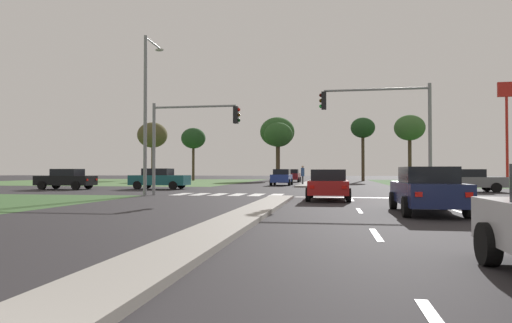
{
  "coord_description": "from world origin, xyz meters",
  "views": [
    {
      "loc": [
        2.55,
        -1.02,
        1.4
      ],
      "look_at": [
        -2.27,
        27.3,
        2.01
      ],
      "focal_mm": 31.36,
      "sensor_mm": 36.0,
      "label": 1
    }
  ],
  "objects_px": {
    "car_grey_fourth": "(469,180)",
    "treeline_fourth": "(278,135)",
    "car_teal_second": "(159,179)",
    "traffic_signal_near_right": "(389,119)",
    "car_navy_near": "(427,190)",
    "treeline_second": "(193,139)",
    "car_red_seventh": "(328,184)",
    "street_lamp_second": "(147,106)",
    "traffic_signal_near_left": "(186,131)",
    "treeline_sixth": "(410,128)",
    "car_blue_eighth": "(282,177)",
    "treeline_fifth": "(363,129)",
    "treeline_third": "(277,132)",
    "car_black_fifth": "(66,179)",
    "car_maroon_third": "(292,176)",
    "fastfood_pole_sign": "(507,109)",
    "treeline_near": "(152,135)",
    "pedestrian_at_median": "(303,173)"
  },
  "relations": [
    {
      "from": "car_grey_fourth",
      "to": "treeline_fourth",
      "type": "xyz_separation_m",
      "value": [
        -16.83,
        32.7,
        5.86
      ]
    },
    {
      "from": "car_teal_second",
      "to": "traffic_signal_near_right",
      "type": "xyz_separation_m",
      "value": [
        16.2,
        -8.52,
        3.37
      ]
    },
    {
      "from": "car_teal_second",
      "to": "car_grey_fourth",
      "type": "xyz_separation_m",
      "value": [
        22.34,
        -0.86,
        -0.04
      ]
    },
    {
      "from": "car_navy_near",
      "to": "treeline_second",
      "type": "distance_m",
      "value": 53.15
    },
    {
      "from": "car_navy_near",
      "to": "treeline_fourth",
      "type": "distance_m",
      "value": 50.77
    },
    {
      "from": "car_red_seventh",
      "to": "street_lamp_second",
      "type": "distance_m",
      "value": 11.59
    },
    {
      "from": "car_red_seventh",
      "to": "traffic_signal_near_left",
      "type": "relative_size",
      "value": 0.86
    },
    {
      "from": "car_grey_fourth",
      "to": "treeline_sixth",
      "type": "relative_size",
      "value": 0.47
    },
    {
      "from": "car_blue_eighth",
      "to": "traffic_signal_near_right",
      "type": "distance_m",
      "value": 20.81
    },
    {
      "from": "car_red_seventh",
      "to": "traffic_signal_near_right",
      "type": "relative_size",
      "value": 0.76
    },
    {
      "from": "treeline_second",
      "to": "treeline_fifth",
      "type": "relative_size",
      "value": 0.87
    },
    {
      "from": "car_blue_eighth",
      "to": "treeline_third",
      "type": "distance_m",
      "value": 24.68
    },
    {
      "from": "car_teal_second",
      "to": "car_black_fifth",
      "type": "height_order",
      "value": "car_teal_second"
    },
    {
      "from": "car_maroon_third",
      "to": "fastfood_pole_sign",
      "type": "height_order",
      "value": "fastfood_pole_sign"
    },
    {
      "from": "car_grey_fourth",
      "to": "traffic_signal_near_left",
      "type": "distance_m",
      "value": 19.16
    },
    {
      "from": "traffic_signal_near_right",
      "to": "treeline_near",
      "type": "relative_size",
      "value": 0.66
    },
    {
      "from": "treeline_near",
      "to": "treeline_third",
      "type": "height_order",
      "value": "treeline_third"
    },
    {
      "from": "pedestrian_at_median",
      "to": "treeline_fifth",
      "type": "relative_size",
      "value": 0.2
    },
    {
      "from": "treeline_third",
      "to": "treeline_second",
      "type": "bearing_deg",
      "value": -161.73
    },
    {
      "from": "treeline_near",
      "to": "car_navy_near",
      "type": "bearing_deg",
      "value": -58.64
    },
    {
      "from": "treeline_sixth",
      "to": "car_teal_second",
      "type": "bearing_deg",
      "value": -127.47
    },
    {
      "from": "treeline_second",
      "to": "street_lamp_second",
      "type": "bearing_deg",
      "value": -76.19
    },
    {
      "from": "traffic_signal_near_left",
      "to": "treeline_fifth",
      "type": "bearing_deg",
      "value": 72.47
    },
    {
      "from": "fastfood_pole_sign",
      "to": "treeline_sixth",
      "type": "bearing_deg",
      "value": 124.0
    },
    {
      "from": "fastfood_pole_sign",
      "to": "treeline_second",
      "type": "height_order",
      "value": "fastfood_pole_sign"
    },
    {
      "from": "car_maroon_third",
      "to": "treeline_fourth",
      "type": "distance_m",
      "value": 10.65
    },
    {
      "from": "pedestrian_at_median",
      "to": "treeline_second",
      "type": "relative_size",
      "value": 0.23
    },
    {
      "from": "pedestrian_at_median",
      "to": "treeline_fifth",
      "type": "bearing_deg",
      "value": -104.68
    },
    {
      "from": "treeline_third",
      "to": "treeline_sixth",
      "type": "xyz_separation_m",
      "value": [
        18.7,
        -3.03,
        -0.02
      ]
    },
    {
      "from": "car_blue_eighth",
      "to": "treeline_fifth",
      "type": "relative_size",
      "value": 0.48
    },
    {
      "from": "car_navy_near",
      "to": "treeline_fifth",
      "type": "bearing_deg",
      "value": 88.61
    },
    {
      "from": "car_black_fifth",
      "to": "car_grey_fourth",
      "type": "bearing_deg",
      "value": -88.08
    },
    {
      "from": "street_lamp_second",
      "to": "fastfood_pole_sign",
      "type": "relative_size",
      "value": 0.84
    },
    {
      "from": "car_grey_fourth",
      "to": "fastfood_pole_sign",
      "type": "relative_size",
      "value": 0.39
    },
    {
      "from": "treeline_near",
      "to": "car_black_fifth",
      "type": "bearing_deg",
      "value": -77.5
    },
    {
      "from": "pedestrian_at_median",
      "to": "treeline_sixth",
      "type": "distance_m",
      "value": 25.52
    },
    {
      "from": "car_navy_near",
      "to": "fastfood_pole_sign",
      "type": "distance_m",
      "value": 40.3
    },
    {
      "from": "fastfood_pole_sign",
      "to": "street_lamp_second",
      "type": "bearing_deg",
      "value": -136.64
    },
    {
      "from": "pedestrian_at_median",
      "to": "treeline_fourth",
      "type": "xyz_separation_m",
      "value": [
        -4.95,
        21.72,
        5.42
      ]
    },
    {
      "from": "car_teal_second",
      "to": "treeline_third",
      "type": "bearing_deg",
      "value": 171.5
    },
    {
      "from": "car_black_fifth",
      "to": "car_red_seventh",
      "type": "bearing_deg",
      "value": -114.97
    },
    {
      "from": "car_navy_near",
      "to": "treeline_fourth",
      "type": "xyz_separation_m",
      "value": [
        -10.82,
        49.26,
        5.85
      ]
    },
    {
      "from": "treeline_near",
      "to": "traffic_signal_near_left",
      "type": "bearing_deg",
      "value": -64.89
    },
    {
      "from": "car_black_fifth",
      "to": "car_red_seventh",
      "type": "xyz_separation_m",
      "value": [
        19.82,
        -9.23,
        -0.04
      ]
    },
    {
      "from": "treeline_fifth",
      "to": "car_blue_eighth",
      "type": "bearing_deg",
      "value": -113.96
    },
    {
      "from": "fastfood_pole_sign",
      "to": "treeline_second",
      "type": "xyz_separation_m",
      "value": [
        -38.73,
        11.07,
        -1.93
      ]
    },
    {
      "from": "car_grey_fourth",
      "to": "car_blue_eighth",
      "type": "bearing_deg",
      "value": -129.08
    },
    {
      "from": "car_grey_fourth",
      "to": "treeline_fifth",
      "type": "distance_m",
      "value": 32.86
    },
    {
      "from": "car_teal_second",
      "to": "fastfood_pole_sign",
      "type": "xyz_separation_m",
      "value": [
        31.87,
        19.04,
        7.27
      ]
    },
    {
      "from": "car_navy_near",
      "to": "treeline_fourth",
      "type": "height_order",
      "value": "treeline_fourth"
    }
  ]
}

